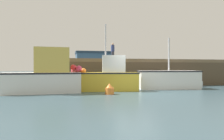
# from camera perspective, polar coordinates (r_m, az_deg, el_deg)

# --- Properties ---
(ground) EXTENTS (120.00, 160.00, 0.10)m
(ground) POSITION_cam_1_polar(r_m,az_deg,el_deg) (12.88, 6.34, -6.01)
(ground) COLOR #38515B
(pier) EXTENTS (14.76, 8.10, 2.09)m
(pier) POSITION_cam_1_polar(r_m,az_deg,el_deg) (20.02, 4.27, 1.54)
(pier) COLOR brown
(pier) RESTS_ON ground
(fishing_boat_near_left) EXTENTS (4.34, 1.65, 2.56)m
(fishing_boat_near_left) POSITION_cam_1_polar(r_m,az_deg,el_deg) (13.12, -16.68, -1.30)
(fishing_boat_near_left) COLOR silver
(fishing_boat_near_left) RESTS_ON ground
(fishing_boat_near_right) EXTENTS (4.19, 1.76, 4.09)m
(fishing_boat_near_right) POSITION_cam_1_polar(r_m,az_deg,el_deg) (13.74, -1.62, -1.93)
(fishing_boat_near_right) COLOR gold
(fishing_boat_near_right) RESTS_ON ground
(fishing_boat_mid) EXTENTS (4.22, 1.93, 3.42)m
(fishing_boat_mid) POSITION_cam_1_polar(r_m,az_deg,el_deg) (15.52, 14.24, -2.27)
(fishing_boat_mid) COLOR silver
(fishing_boat_mid) RESTS_ON ground
(rowboat) EXTENTS (1.91, 0.65, 0.47)m
(rowboat) POSITION_cam_1_polar(r_m,az_deg,el_deg) (17.41, 19.07, -3.44)
(rowboat) COLOR silver
(rowboat) RESTS_ON ground
(dockworker) EXTENTS (0.34, 0.34, 1.74)m
(dockworker) POSITION_cam_1_polar(r_m,az_deg,el_deg) (21.73, 0.18, 4.66)
(dockworker) COLOR #2D3342
(dockworker) RESTS_ON pier
(warehouse) EXTENTS (7.85, 4.52, 5.00)m
(warehouse) POSITION_cam_1_polar(r_m,az_deg,el_deg) (50.07, -4.79, 1.85)
(warehouse) COLOR #385675
(warehouse) RESTS_ON ground
(mooring_buoy_foreground) EXTENTS (0.48, 0.48, 0.59)m
(mooring_buoy_foreground) POSITION_cam_1_polar(r_m,az_deg,el_deg) (12.06, -0.63, -4.96)
(mooring_buoy_foreground) COLOR orange
(mooring_buoy_foreground) RESTS_ON ground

